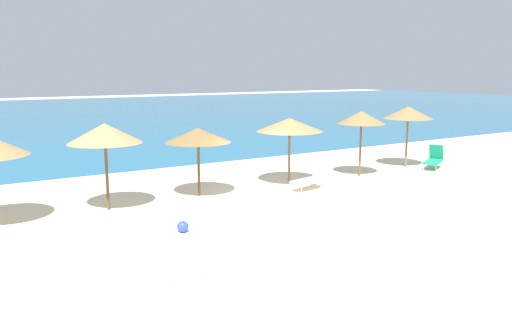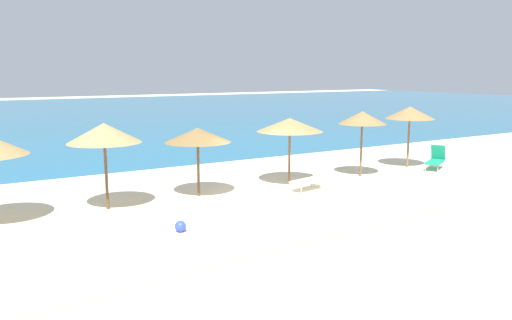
{
  "view_description": "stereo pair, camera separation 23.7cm",
  "coord_description": "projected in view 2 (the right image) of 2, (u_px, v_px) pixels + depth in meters",
  "views": [
    {
      "loc": [
        -9.18,
        -14.24,
        4.43
      ],
      "look_at": [
        0.83,
        2.05,
        1.07
      ],
      "focal_mm": 35.54,
      "sensor_mm": 36.0,
      "label": 1
    },
    {
      "loc": [
        -8.98,
        -14.36,
        4.43
      ],
      "look_at": [
        0.83,
        2.05,
        1.07
      ],
      "focal_mm": 35.54,
      "sensor_mm": 36.0,
      "label": 2
    }
  ],
  "objects": [
    {
      "name": "lounge_chair_1",
      "position": [
        436.0,
        159.0,
        23.23
      ],
      "size": [
        1.61,
        1.26,
        1.07
      ],
      "rotation": [
        0.0,
        0.0,
        2.06
      ],
      "color": "#199972",
      "rests_on": "ground_plane"
    },
    {
      "name": "ground_plane",
      "position": [
        266.0,
        202.0,
        17.44
      ],
      "size": [
        160.0,
        160.0,
        0.0
      ],
      "primitive_type": "plane",
      "color": "beige"
    },
    {
      "name": "sea_water",
      "position": [
        56.0,
        115.0,
        51.6
      ],
      "size": [
        160.0,
        65.49,
        0.01
      ],
      "primitive_type": "cube",
      "color": "#1E6B93",
      "rests_on": "ground_plane"
    },
    {
      "name": "beach_umbrella_5",
      "position": [
        410.0,
        113.0,
        23.29
      ],
      "size": [
        2.25,
        2.25,
        2.84
      ],
      "color": "brown",
      "rests_on": "ground_plane"
    },
    {
      "name": "beach_umbrella_1",
      "position": [
        104.0,
        133.0,
        16.07
      ],
      "size": [
        2.35,
        2.35,
        2.82
      ],
      "color": "brown",
      "rests_on": "ground_plane"
    },
    {
      "name": "beach_ball",
      "position": [
        180.0,
        226.0,
        14.13
      ],
      "size": [
        0.32,
        0.32,
        0.32
      ],
      "primitive_type": "sphere",
      "color": "blue",
      "rests_on": "ground_plane"
    },
    {
      "name": "cooler_box",
      "position": [
        398.0,
        181.0,
        19.69
      ],
      "size": [
        0.44,
        0.57,
        0.44
      ],
      "primitive_type": "cube",
      "rotation": [
        0.0,
        0.0,
        1.68
      ],
      "color": "white",
      "rests_on": "ground_plane"
    },
    {
      "name": "beach_umbrella_4",
      "position": [
        362.0,
        118.0,
        21.25
      ],
      "size": [
        2.01,
        2.01,
        2.78
      ],
      "color": "brown",
      "rests_on": "ground_plane"
    },
    {
      "name": "lounge_chair_0",
      "position": [
        310.0,
        177.0,
        19.15
      ],
      "size": [
        1.54,
        0.88,
        1.17
      ],
      "rotation": [
        0.0,
        0.0,
        1.79
      ],
      "color": "white",
      "rests_on": "ground_plane"
    },
    {
      "name": "beach_umbrella_2",
      "position": [
        198.0,
        135.0,
        17.88
      ],
      "size": [
        2.35,
        2.35,
        2.47
      ],
      "color": "brown",
      "rests_on": "ground_plane"
    },
    {
      "name": "beach_umbrella_3",
      "position": [
        290.0,
        125.0,
        19.7
      ],
      "size": [
        2.59,
        2.59,
        2.64
      ],
      "color": "brown",
      "rests_on": "ground_plane"
    }
  ]
}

